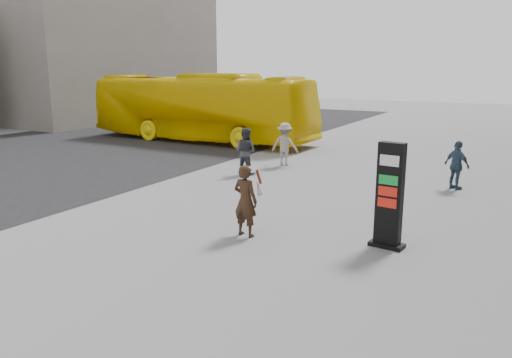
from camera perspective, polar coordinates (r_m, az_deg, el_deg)
The scene contains 9 objects.
ground at distance 11.70m, azimuth -4.09°, elevation -6.83°, with size 100.00×100.00×0.00m, color #9E9EA3.
road at distance 24.09m, azimuth -24.03°, elevation 2.29°, with size 16.00×60.00×0.01m, color black.
bg_building_far at distance 41.93m, azimuth -17.41°, elevation 13.68°, with size 10.00×18.00×10.00m, color gray.
info_pylon at distance 11.22m, azimuth 15.02°, elevation -1.87°, with size 0.79×0.46×2.34m.
woman at distance 11.64m, azimuth -1.19°, elevation -2.39°, with size 0.68×0.63×1.71m.
bus at distance 26.93m, azimuth -6.36°, elevation 8.13°, with size 2.99×12.77×3.56m, color yellow.
pedestrian_a at distance 18.43m, azimuth -1.22°, elevation 3.22°, with size 0.84×0.65×1.72m, color #36383F.
pedestrian_b at distance 20.03m, azimuth 3.31°, elevation 3.97°, with size 1.12×0.64×1.73m, color gray.
pedestrian_c at distance 17.35m, azimuth 21.97°, elevation 1.45°, with size 0.93×0.39×1.59m, color #324C5F.
Camera 1 is at (6.04, -9.23, 3.92)m, focal length 35.00 mm.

